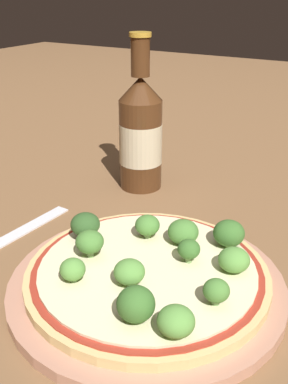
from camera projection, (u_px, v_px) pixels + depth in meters
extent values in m
plane|color=brown|center=(164.00, 282.00, 0.47)|extent=(3.00, 3.00, 0.00)
cylinder|color=tan|center=(147.00, 284.00, 0.46)|extent=(0.28, 0.28, 0.01)
cylinder|color=tan|center=(147.00, 274.00, 0.45)|extent=(0.25, 0.25, 0.01)
cylinder|color=maroon|center=(147.00, 269.00, 0.45)|extent=(0.23, 0.23, 0.00)
cylinder|color=beige|center=(147.00, 268.00, 0.45)|extent=(0.22, 0.22, 0.00)
cylinder|color=#6B8E51|center=(233.00, 268.00, 0.44)|extent=(0.01, 0.01, 0.01)
ellipsoid|color=#568E3D|center=(234.00, 260.00, 0.44)|extent=(0.03, 0.03, 0.02)
cylinder|color=#6B8E51|center=(73.00, 278.00, 0.43)|extent=(0.01, 0.01, 0.01)
ellipsoid|color=#568E3D|center=(73.00, 269.00, 0.42)|extent=(0.02, 0.02, 0.02)
cylinder|color=#6B8E51|center=(90.00, 252.00, 0.46)|extent=(0.01, 0.01, 0.01)
ellipsoid|color=#477A33|center=(90.00, 242.00, 0.46)|extent=(0.03, 0.03, 0.02)
cylinder|color=#6B8E51|center=(86.00, 234.00, 0.50)|extent=(0.01, 0.01, 0.01)
ellipsoid|color=#2D5123|center=(85.00, 224.00, 0.49)|extent=(0.03, 0.03, 0.03)
cylinder|color=#6B8E51|center=(147.00, 234.00, 0.50)|extent=(0.01, 0.01, 0.01)
ellipsoid|color=#477A33|center=(147.00, 225.00, 0.49)|extent=(0.03, 0.03, 0.02)
cylinder|color=#6B8E51|center=(188.00, 258.00, 0.46)|extent=(0.01, 0.01, 0.01)
ellipsoid|color=#386628|center=(189.00, 249.00, 0.45)|extent=(0.02, 0.02, 0.02)
cylinder|color=#6B8E51|center=(136.00, 316.00, 0.38)|extent=(0.01, 0.01, 0.01)
ellipsoid|color=#386628|center=(136.00, 304.00, 0.37)|extent=(0.03, 0.03, 0.03)
cylinder|color=#6B8E51|center=(130.00, 281.00, 0.42)|extent=(0.01, 0.01, 0.01)
ellipsoid|color=#568E3D|center=(129.00, 272.00, 0.42)|extent=(0.03, 0.03, 0.02)
cylinder|color=#6B8E51|center=(183.00, 240.00, 0.49)|extent=(0.01, 0.01, 0.01)
ellipsoid|color=#477A33|center=(183.00, 232.00, 0.49)|extent=(0.03, 0.03, 0.03)
cylinder|color=#6B8E51|center=(176.00, 331.00, 0.36)|extent=(0.01, 0.01, 0.01)
ellipsoid|color=#568E3D|center=(176.00, 321.00, 0.36)|extent=(0.03, 0.03, 0.02)
cylinder|color=#6B8E51|center=(228.00, 242.00, 0.49)|extent=(0.01, 0.01, 0.01)
ellipsoid|color=#386628|center=(229.00, 233.00, 0.48)|extent=(0.03, 0.03, 0.03)
cylinder|color=#6B8E51|center=(216.00, 300.00, 0.40)|extent=(0.01, 0.01, 0.01)
ellipsoid|color=#477A33|center=(216.00, 290.00, 0.39)|extent=(0.02, 0.02, 0.02)
cylinder|color=#472814|center=(141.00, 145.00, 0.66)|extent=(0.06, 0.06, 0.13)
cylinder|color=#C6B793|center=(141.00, 143.00, 0.66)|extent=(0.06, 0.06, 0.06)
cone|color=#472814|center=(140.00, 88.00, 0.63)|extent=(0.06, 0.06, 0.03)
cylinder|color=#472814|center=(140.00, 57.00, 0.61)|extent=(0.03, 0.03, 0.05)
cylinder|color=#B7892D|center=(140.00, 34.00, 0.60)|extent=(0.03, 0.03, 0.01)
cube|color=silver|center=(8.00, 238.00, 0.55)|extent=(0.03, 0.20, 0.00)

